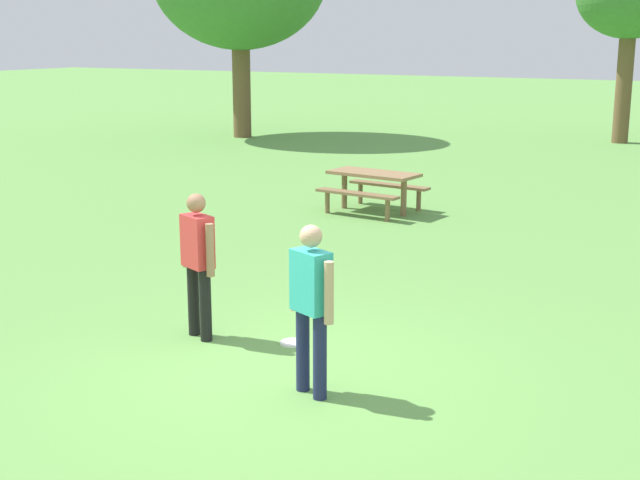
{
  "coord_description": "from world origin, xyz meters",
  "views": [
    {
      "loc": [
        4.23,
        -7.01,
        3.33
      ],
      "look_at": [
        -0.45,
        1.65,
        1.0
      ],
      "focal_mm": 49.22,
      "sensor_mm": 36.0,
      "label": 1
    }
  ],
  "objects_px": {
    "person_thrower": "(311,299)",
    "picnic_table_near": "(374,183)",
    "person_catcher": "(198,256)",
    "frisbee": "(293,343)"
  },
  "relations": [
    {
      "from": "person_thrower",
      "to": "frisbee",
      "type": "xyz_separation_m",
      "value": [
        -0.85,
        1.1,
        -0.93
      ]
    },
    {
      "from": "person_thrower",
      "to": "person_catcher",
      "type": "xyz_separation_m",
      "value": [
        -1.86,
        0.8,
        0.0
      ]
    },
    {
      "from": "person_catcher",
      "to": "person_thrower",
      "type": "bearing_deg",
      "value": -23.23
    },
    {
      "from": "person_thrower",
      "to": "frisbee",
      "type": "distance_m",
      "value": 1.67
    },
    {
      "from": "picnic_table_near",
      "to": "person_thrower",
      "type": "bearing_deg",
      "value": -68.86
    },
    {
      "from": "person_catcher",
      "to": "picnic_table_near",
      "type": "bearing_deg",
      "value": 99.95
    },
    {
      "from": "person_thrower",
      "to": "frisbee",
      "type": "height_order",
      "value": "person_thrower"
    },
    {
      "from": "person_thrower",
      "to": "picnic_table_near",
      "type": "bearing_deg",
      "value": 111.14
    },
    {
      "from": "person_catcher",
      "to": "frisbee",
      "type": "xyz_separation_m",
      "value": [
        1.02,
        0.3,
        -0.93
      ]
    },
    {
      "from": "person_thrower",
      "to": "frisbee",
      "type": "relative_size",
      "value": 5.88
    }
  ]
}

